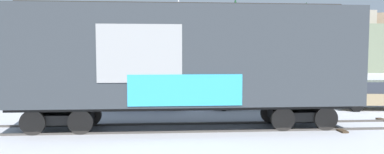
% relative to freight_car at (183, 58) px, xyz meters
% --- Properties ---
extents(ground_plane, '(260.00, 260.00, 0.00)m').
position_rel_freight_car_xyz_m(ground_plane, '(0.99, 0.00, -2.79)').
color(ground_plane, '#B2B5BC').
extents(track, '(60.00, 4.49, 0.08)m').
position_rel_freight_car_xyz_m(track, '(1.89, 0.10, -2.75)').
color(track, '#4C4742').
rests_on(track, ground_plane).
extents(freight_car, '(13.35, 3.66, 4.93)m').
position_rel_freight_car_xyz_m(freight_car, '(0.00, 0.00, 0.00)').
color(freight_car, '#33383D').
rests_on(freight_car, ground_plane).
extents(flagpole, '(1.58, 0.54, 8.66)m').
position_rel_freight_car_xyz_m(flagpole, '(-0.12, 12.56, 2.86)').
color(flagpole, silver).
rests_on(flagpole, ground_plane).
extents(hillside, '(128.66, 34.18, 13.07)m').
position_rel_freight_car_xyz_m(hillside, '(1.01, 57.10, 1.37)').
color(hillside, slate).
rests_on(hillside, ground_plane).
extents(parked_car_blue, '(4.76, 1.92, 1.76)m').
position_rel_freight_car_xyz_m(parked_car_blue, '(-2.18, 5.01, -1.90)').
color(parked_car_blue, navy).
rests_on(parked_car_blue, ground_plane).
extents(parked_car_silver, '(4.38, 2.26, 1.73)m').
position_rel_freight_car_xyz_m(parked_car_silver, '(3.35, 5.06, -1.94)').
color(parked_car_silver, '#B7BABF').
rests_on(parked_car_silver, ground_plane).
extents(parked_car_tan, '(4.54, 2.10, 1.52)m').
position_rel_freight_car_xyz_m(parked_car_tan, '(10.40, 4.41, -2.02)').
color(parked_car_tan, '#9E8966').
rests_on(parked_car_tan, ground_plane).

